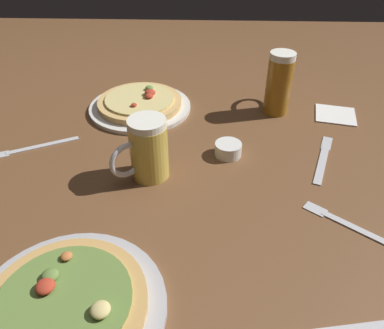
{
  "coord_description": "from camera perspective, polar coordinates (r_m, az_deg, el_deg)",
  "views": [
    {
      "loc": [
        0.03,
        -0.68,
        0.53
      ],
      "look_at": [
        0.0,
        0.0,
        0.02
      ],
      "focal_mm": 35.12,
      "sensor_mm": 36.0,
      "label": 1
    }
  ],
  "objects": [
    {
      "name": "pizza_plate_far",
      "position": [
        1.12,
        -7.88,
        9.08
      ],
      "size": [
        0.3,
        0.3,
        0.05
      ],
      "color": "silver",
      "rests_on": "ground_plane"
    },
    {
      "name": "fork_left",
      "position": [
        1.02,
        -23.02,
        2.42
      ],
      "size": [
        0.2,
        0.11,
        0.01
      ],
      "color": "silver",
      "rests_on": "ground_plane"
    },
    {
      "name": "knife_right",
      "position": [
        0.96,
        19.29,
        0.92
      ],
      "size": [
        0.09,
        0.2,
        0.01
      ],
      "color": "silver",
      "rests_on": "ground_plane"
    },
    {
      "name": "napkin_folded",
      "position": [
        1.16,
        20.97,
        7.14
      ],
      "size": [
        0.13,
        0.13,
        0.01
      ],
      "primitive_type": "cube",
      "rotation": [
        0.0,
        0.0,
        -0.22
      ],
      "color": "white",
      "rests_on": "ground_plane"
    },
    {
      "name": "beer_mug_dark",
      "position": [
        0.82,
        -6.81,
        2.29
      ],
      "size": [
        0.12,
        0.11,
        0.14
      ],
      "color": "gold",
      "rests_on": "ground_plane"
    },
    {
      "name": "ramekin_sauce",
      "position": [
        0.91,
        5.51,
        2.31
      ],
      "size": [
        0.06,
        0.06,
        0.03
      ],
      "primitive_type": "cylinder",
      "color": "white",
      "rests_on": "ground_plane"
    },
    {
      "name": "fork_spare",
      "position": [
        0.79,
        23.44,
        -8.71
      ],
      "size": [
        0.18,
        0.15,
        0.01
      ],
      "color": "silver",
      "rests_on": "ground_plane"
    },
    {
      "name": "pizza_plate_near",
      "position": [
        0.64,
        -18.64,
        -19.77
      ],
      "size": [
        0.31,
        0.31,
        0.05
      ],
      "color": "#B2B2B7",
      "rests_on": "ground_plane"
    },
    {
      "name": "beer_mug_amber",
      "position": [
        1.1,
        13.0,
        11.94
      ],
      "size": [
        0.07,
        0.13,
        0.18
      ],
      "color": "#9E6619",
      "rests_on": "ground_plane"
    },
    {
      "name": "ground_plane",
      "position": [
        0.87,
        -0.0,
        -1.84
      ],
      "size": [
        2.4,
        2.4,
        0.03
      ],
      "primitive_type": "cube",
      "color": "brown"
    }
  ]
}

